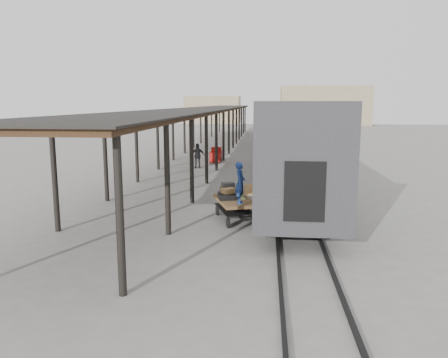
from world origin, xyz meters
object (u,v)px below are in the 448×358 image
Objects in this scene: porter at (240,183)px; pedestrian at (198,156)px; baggage_cart at (235,205)px; luggage_tug at (216,156)px.

porter reaches higher than pedestrian.
pedestrian is (-3.89, 14.42, -0.77)m from porter.
porter is at bearing -87.62° from baggage_cart.
luggage_tug is 0.76× the size of pedestrian.
luggage_tug is (-2.71, 16.90, -0.11)m from baggage_cart.
luggage_tug is at bearing -128.01° from pedestrian.
porter reaches higher than baggage_cart.
luggage_tug is 3.29m from pedestrian.
baggage_cart is 1.51× the size of pedestrian.
luggage_tug is at bearing 15.15° from porter.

